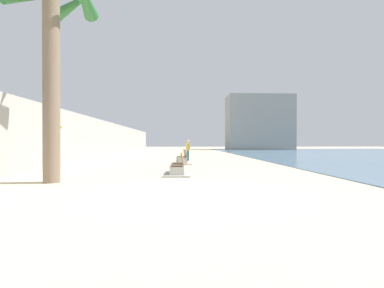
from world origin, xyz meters
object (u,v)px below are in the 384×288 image
bench_far (182,161)px  person_walking (188,149)px  palm_tree (52,29)px  bench_near (178,170)px  pedestrian_sign (54,138)px

bench_far → person_walking: bearing=82.0°
palm_tree → bench_near: bearing=25.6°
palm_tree → bench_near: 7.31m
bench_near → person_walking: size_ratio=1.30×
palm_tree → person_walking: (5.28, 11.97, -4.60)m
bench_near → person_walking: 9.85m
bench_near → person_walking: person_walking is taller
bench_near → palm_tree: bearing=-154.4°
pedestrian_sign → bench_near: bearing=-20.0°
person_walking → pedestrian_sign: size_ratio=0.62×
palm_tree → bench_far: size_ratio=3.68×
palm_tree → pedestrian_sign: 6.22m
bench_far → person_walking: 3.67m
bench_near → pedestrian_sign: (-6.36, 2.31, 1.41)m
palm_tree → bench_far: (4.78, 8.40, -5.31)m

